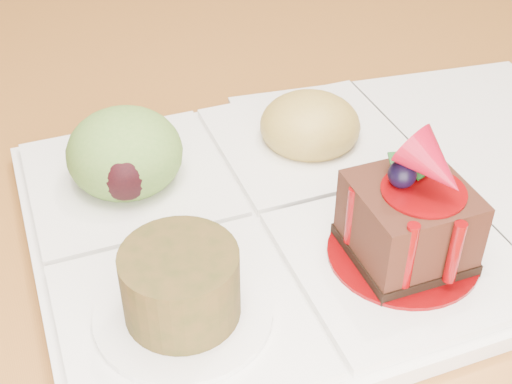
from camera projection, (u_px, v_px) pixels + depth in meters
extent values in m
cube|color=brown|center=(376.00, 24.00, 0.77)|extent=(1.00, 1.80, 0.04)
cylinder|color=brown|center=(67.00, 33.00, 1.61)|extent=(0.06, 0.06, 0.71)
cylinder|color=brown|center=(441.00, 10.00, 1.71)|extent=(0.06, 0.06, 0.71)
cylinder|color=black|center=(106.00, 207.00, 1.38)|extent=(0.03, 0.03, 0.38)
cylinder|color=black|center=(25.00, 327.00, 1.14)|extent=(0.03, 0.03, 0.38)
cube|color=white|center=(256.00, 227.00, 0.47)|extent=(0.34, 0.34, 0.01)
cube|color=white|center=(402.00, 259.00, 0.43)|extent=(0.16, 0.16, 0.01)
cube|color=white|center=(184.00, 319.00, 0.39)|extent=(0.16, 0.16, 0.01)
cube|color=white|center=(128.00, 180.00, 0.49)|extent=(0.16, 0.16, 0.01)
cube|color=white|center=(309.00, 140.00, 0.53)|extent=(0.16, 0.16, 0.01)
cylinder|color=#670306|center=(403.00, 253.00, 0.43)|extent=(0.09, 0.09, 0.00)
cube|color=black|center=(404.00, 250.00, 0.42)|extent=(0.08, 0.08, 0.01)
cube|color=#37190F|center=(409.00, 218.00, 0.41)|extent=(0.08, 0.08, 0.04)
cylinder|color=#670306|center=(414.00, 188.00, 0.40)|extent=(0.05, 0.05, 0.00)
sphere|color=black|center=(402.00, 174.00, 0.39)|extent=(0.02, 0.02, 0.02)
cone|color=maroon|center=(435.00, 167.00, 0.38)|extent=(0.05, 0.05, 0.04)
cube|color=#104211|center=(414.00, 166.00, 0.40)|extent=(0.02, 0.02, 0.01)
cube|color=#104211|center=(400.00, 165.00, 0.40)|extent=(0.01, 0.02, 0.01)
cylinder|color=#670306|center=(408.00, 257.00, 0.38)|extent=(0.01, 0.01, 0.05)
cylinder|color=#670306|center=(455.00, 253.00, 0.39)|extent=(0.01, 0.01, 0.04)
cylinder|color=#670306|center=(352.00, 216.00, 0.41)|extent=(0.01, 0.01, 0.04)
cylinder|color=white|center=(183.00, 313.00, 0.39)|extent=(0.10, 0.10, 0.00)
cylinder|color=#523617|center=(181.00, 284.00, 0.37)|extent=(0.06, 0.06, 0.04)
cylinder|color=#4F2911|center=(179.00, 264.00, 0.36)|extent=(0.05, 0.05, 0.00)
ellipsoid|color=olive|center=(125.00, 153.00, 0.48)|extent=(0.08, 0.08, 0.06)
ellipsoid|color=black|center=(125.00, 176.00, 0.46)|extent=(0.04, 0.03, 0.03)
ellipsoid|color=#A78D3C|center=(310.00, 125.00, 0.52)|extent=(0.07, 0.07, 0.04)
cube|color=orange|center=(326.00, 117.00, 0.52)|extent=(0.02, 0.02, 0.02)
cube|color=#3E7C1B|center=(307.00, 110.00, 0.53)|extent=(0.02, 0.02, 0.02)
cube|color=orange|center=(290.00, 119.00, 0.52)|extent=(0.02, 0.02, 0.02)
cube|color=#3E7C1B|center=(298.00, 135.00, 0.51)|extent=(0.02, 0.02, 0.02)
cube|color=orange|center=(323.00, 126.00, 0.51)|extent=(0.02, 0.02, 0.02)
cube|color=white|center=(439.00, 170.00, 0.52)|extent=(0.28, 0.28, 0.01)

